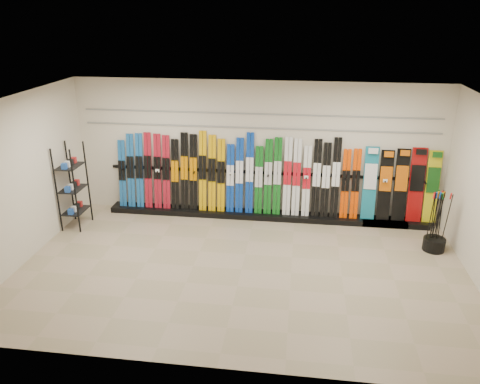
# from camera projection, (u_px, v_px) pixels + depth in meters

# --- Properties ---
(floor) EXTENTS (8.00, 8.00, 0.00)m
(floor) POSITION_uv_depth(u_px,v_px,m) (242.00, 269.00, 8.41)
(floor) COLOR gray
(floor) RESTS_ON ground
(back_wall) EXTENTS (8.00, 0.00, 8.00)m
(back_wall) POSITION_uv_depth(u_px,v_px,m) (256.00, 150.00, 10.17)
(back_wall) COLOR beige
(back_wall) RESTS_ON floor
(left_wall) EXTENTS (0.00, 5.00, 5.00)m
(left_wall) POSITION_uv_depth(u_px,v_px,m) (20.00, 181.00, 8.35)
(left_wall) COLOR beige
(left_wall) RESTS_ON floor
(ceiling) EXTENTS (8.00, 8.00, 0.00)m
(ceiling) POSITION_uv_depth(u_px,v_px,m) (242.00, 103.00, 7.31)
(ceiling) COLOR silver
(ceiling) RESTS_ON back_wall
(ski_rack_base) EXTENTS (8.00, 0.40, 0.12)m
(ski_rack_base) POSITION_uv_depth(u_px,v_px,m) (265.00, 215.00, 10.47)
(ski_rack_base) COLOR black
(ski_rack_base) RESTS_ON floor
(skis) EXTENTS (5.37, 0.27, 1.78)m
(skis) POSITION_uv_depth(u_px,v_px,m) (234.00, 176.00, 10.29)
(skis) COLOR #18579D
(skis) RESTS_ON ski_rack_base
(snowboards) EXTENTS (1.56, 0.24, 1.58)m
(snowboards) POSITION_uv_depth(u_px,v_px,m) (401.00, 185.00, 9.88)
(snowboards) COLOR #14728C
(snowboards) RESTS_ON ski_rack_base
(accessory_rack) EXTENTS (0.40, 0.60, 1.80)m
(accessory_rack) POSITION_uv_depth(u_px,v_px,m) (73.00, 186.00, 9.79)
(accessory_rack) COLOR black
(accessory_rack) RESTS_ON floor
(pole_bin) EXTENTS (0.42, 0.42, 0.25)m
(pole_bin) POSITION_uv_depth(u_px,v_px,m) (434.00, 244.00, 9.05)
(pole_bin) COLOR black
(pole_bin) RESTS_ON floor
(ski_poles) EXTENTS (0.36, 0.26, 1.18)m
(ski_poles) POSITION_uv_depth(u_px,v_px,m) (437.00, 221.00, 8.90)
(ski_poles) COLOR black
(ski_poles) RESTS_ON pole_bin
(slatwall_rail_0) EXTENTS (7.60, 0.02, 0.03)m
(slatwall_rail_0) POSITION_uv_depth(u_px,v_px,m) (257.00, 128.00, 9.96)
(slatwall_rail_0) COLOR gray
(slatwall_rail_0) RESTS_ON back_wall
(slatwall_rail_1) EXTENTS (7.60, 0.02, 0.03)m
(slatwall_rail_1) POSITION_uv_depth(u_px,v_px,m) (257.00, 114.00, 9.85)
(slatwall_rail_1) COLOR gray
(slatwall_rail_1) RESTS_ON back_wall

